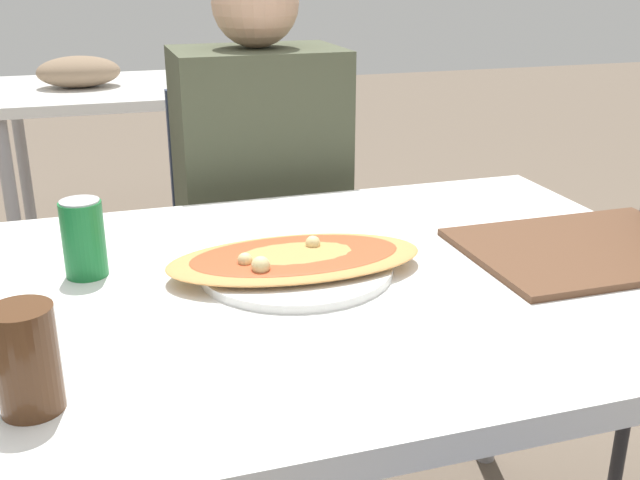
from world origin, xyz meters
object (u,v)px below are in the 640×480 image
chair_far_seated (254,244)px  soda_can (84,238)px  dining_table (341,317)px  drink_glass (27,360)px  person_seated (261,179)px  pizza_main (295,262)px

chair_far_seated → soda_can: 0.82m
dining_table → soda_can: 0.43m
dining_table → chair_far_seated: size_ratio=1.29×
chair_far_seated → drink_glass: bearing=65.2°
person_seated → pizza_main: 0.63m
soda_can → drink_glass: (-0.07, -0.38, 0.00)m
dining_table → pizza_main: (-0.07, 0.03, 0.09)m
person_seated → pizza_main: person_seated is taller
person_seated → dining_table: bearing=88.1°
chair_far_seated → pizza_main: 0.78m
pizza_main → drink_glass: drink_glass is taller
soda_can → drink_glass: same height
person_seated → drink_glass: 1.03m
chair_far_seated → person_seated: bearing=90.0°
dining_table → person_seated: 0.66m
chair_far_seated → person_seated: person_seated is taller
soda_can → drink_glass: size_ratio=1.00×
chair_far_seated → person_seated: 0.24m
dining_table → drink_glass: 0.54m
dining_table → chair_far_seated: (0.02, 0.77, -0.15)m
person_seated → soda_can: 0.68m
soda_can → chair_far_seated: bearing=57.8°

